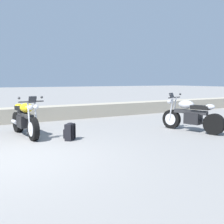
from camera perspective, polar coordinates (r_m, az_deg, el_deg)
name	(u,v)px	position (r m, az deg, el deg)	size (l,w,h in m)	color
ground_plane	(11,159)	(5.72, -21.44, -9.56)	(120.00, 120.00, 0.00)	gray
motorcycle_yellow_near_left	(25,119)	(7.75, -18.62, -1.52)	(0.68, 2.07, 1.18)	black
motorcycle_silver_centre	(191,116)	(8.43, 16.99, -0.81)	(0.88, 2.03, 1.18)	black
rider_backpack	(70,131)	(6.97, -9.31, -4.18)	(0.35, 0.35, 0.47)	black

